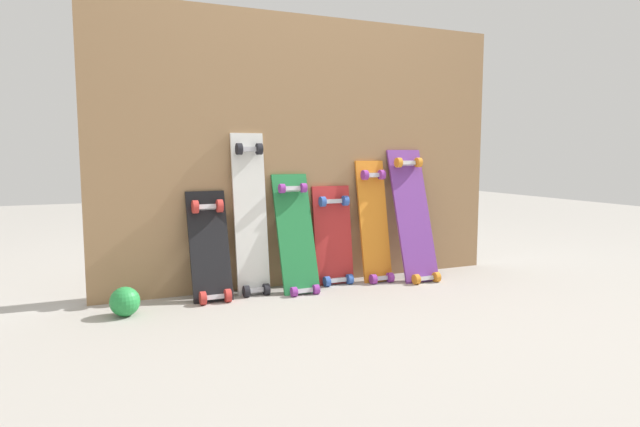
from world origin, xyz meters
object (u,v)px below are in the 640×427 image
object	(u,v)px
skateboard_orange	(375,227)
skateboard_black	(210,252)
skateboard_white	(251,220)
rubber_ball	(125,302)
skateboard_purple	(414,220)
skateboard_green	(297,240)
skateboard_red	(334,241)

from	to	relation	value
skateboard_orange	skateboard_black	bearing A→B (deg)	-178.63
skateboard_white	rubber_ball	size ratio (longest dim) A/B	6.71
skateboard_white	skateboard_purple	size ratio (longest dim) A/B	1.10
skateboard_orange	rubber_ball	size ratio (longest dim) A/B	5.64
skateboard_white	skateboard_green	distance (m)	0.27
skateboard_black	rubber_ball	xyz separation A→B (m)	(-0.43, -0.14, -0.18)
skateboard_black	skateboard_purple	size ratio (longest dim) A/B	0.74
skateboard_purple	skateboard_white	bearing A→B (deg)	175.87
skateboard_white	skateboard_green	xyz separation A→B (m)	(0.24, -0.05, -0.12)
skateboard_red	skateboard_orange	size ratio (longest dim) A/B	0.81
rubber_ball	skateboard_red	bearing A→B (deg)	9.44
skateboard_white	rubber_ball	xyz separation A→B (m)	(-0.66, -0.18, -0.33)
skateboard_black	rubber_ball	bearing A→B (deg)	-162.13
rubber_ball	skateboard_orange	bearing A→B (deg)	6.56
skateboard_green	rubber_ball	distance (m)	0.94
skateboard_black	skateboard_red	size ratio (longest dim) A/B	0.99
skateboard_white	skateboard_purple	xyz separation A→B (m)	(0.99, -0.07, -0.05)
skateboard_black	rubber_ball	distance (m)	0.49
skateboard_white	skateboard_orange	world-z (taller)	skateboard_white
skateboard_black	skateboard_orange	xyz separation A→B (m)	(0.98, 0.02, 0.07)
skateboard_white	rubber_ball	bearing A→B (deg)	-165.04
skateboard_white	rubber_ball	world-z (taller)	skateboard_white
skateboard_green	skateboard_orange	xyz separation A→B (m)	(0.51, 0.04, 0.04)
skateboard_black	skateboard_white	bearing A→B (deg)	9.31
rubber_ball	skateboard_black	bearing A→B (deg)	17.87
skateboard_red	skateboard_purple	world-z (taller)	skateboard_purple
skateboard_black	skateboard_white	size ratio (longest dim) A/B	0.67
skateboard_orange	skateboard_purple	size ratio (longest dim) A/B	0.92
skateboard_orange	skateboard_purple	bearing A→B (deg)	-13.51
skateboard_purple	skateboard_green	bearing A→B (deg)	178.67
skateboard_black	skateboard_red	world-z (taller)	skateboard_red
skateboard_black	skateboard_green	distance (m)	0.47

